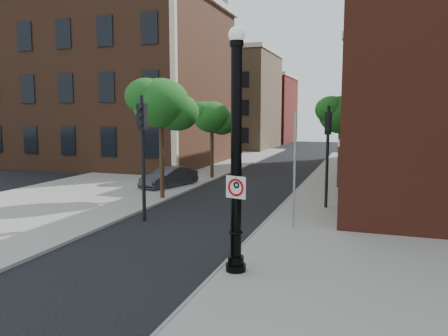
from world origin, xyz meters
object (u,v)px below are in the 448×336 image
(no_parking_sign, at_px, (236,187))
(traffic_signal_left, at_px, (142,137))
(parked_car, at_px, (169,177))
(traffic_signal_right, at_px, (328,140))
(lamppost, at_px, (236,164))

(no_parking_sign, bearing_deg, traffic_signal_left, 153.02)
(parked_car, xyz_separation_m, traffic_signal_right, (9.88, -3.20, 2.70))
(no_parking_sign, bearing_deg, parked_car, 136.90)
(no_parking_sign, relative_size, traffic_signal_left, 0.12)
(lamppost, distance_m, traffic_signal_right, 9.61)
(traffic_signal_left, bearing_deg, no_parking_sign, -43.90)
(traffic_signal_left, xyz_separation_m, traffic_signal_right, (7.23, 4.73, -0.26))
(no_parking_sign, xyz_separation_m, traffic_signal_left, (-5.66, 4.92, 1.02))
(lamppost, bearing_deg, traffic_signal_right, 80.34)
(lamppost, height_order, traffic_signal_left, lamppost)
(no_parking_sign, distance_m, parked_car, 15.43)
(no_parking_sign, relative_size, parked_car, 0.16)
(lamppost, xyz_separation_m, no_parking_sign, (0.05, -0.17, -0.62))
(no_parking_sign, relative_size, traffic_signal_right, 0.13)
(no_parking_sign, height_order, traffic_signal_right, traffic_signal_right)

